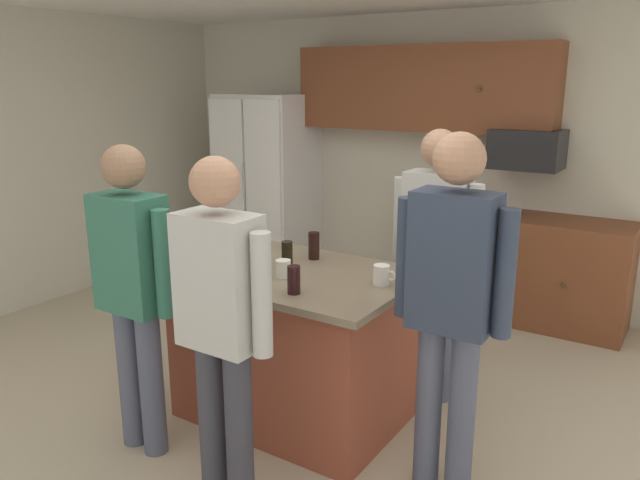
% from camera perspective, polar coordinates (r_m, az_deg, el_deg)
% --- Properties ---
extents(floor, '(7.04, 7.04, 0.00)m').
position_cam_1_polar(floor, '(3.85, -2.54, -16.72)').
color(floor, '#B7A88E').
rests_on(floor, ground).
extents(back_wall, '(6.40, 0.10, 2.60)m').
position_cam_1_polar(back_wall, '(5.84, 13.55, 7.35)').
color(back_wall, beige).
rests_on(back_wall, ground).
extents(cabinet_run_upper, '(2.40, 0.38, 0.75)m').
position_cam_1_polar(cabinet_run_upper, '(5.76, 9.38, 13.71)').
color(cabinet_run_upper, brown).
extents(cabinet_run_lower, '(1.80, 0.63, 0.90)m').
position_cam_1_polar(cabinet_run_lower, '(5.54, 17.74, -2.34)').
color(cabinet_run_lower, brown).
rests_on(cabinet_run_lower, ground).
extents(refrigerator, '(0.90, 0.76, 1.86)m').
position_cam_1_polar(refrigerator, '(6.48, -4.89, 5.10)').
color(refrigerator, white).
rests_on(refrigerator, ground).
extents(microwave_over_range, '(0.56, 0.40, 0.32)m').
position_cam_1_polar(microwave_over_range, '(5.36, 18.64, 7.99)').
color(microwave_over_range, black).
extents(kitchen_island, '(1.40, 0.96, 0.93)m').
position_cam_1_polar(kitchen_island, '(3.73, -2.54, -9.62)').
color(kitchen_island, brown).
rests_on(kitchen_island, ground).
extents(person_guest_right, '(0.57, 0.23, 1.73)m').
position_cam_1_polar(person_guest_right, '(3.84, 10.62, -0.72)').
color(person_guest_right, '#4C5166').
rests_on(person_guest_right, ground).
extents(person_guest_left, '(0.57, 0.22, 1.69)m').
position_cam_1_polar(person_guest_left, '(3.38, -16.98, -3.68)').
color(person_guest_left, '#4C5166').
rests_on(person_guest_left, ground).
extents(person_guest_by_door, '(0.57, 0.24, 1.79)m').
position_cam_1_polar(person_guest_by_door, '(2.93, 12.10, -4.88)').
color(person_guest_by_door, '#4C5166').
rests_on(person_guest_by_door, ground).
extents(person_host_foreground, '(0.57, 0.22, 1.69)m').
position_cam_1_polar(person_host_foreground, '(2.84, -9.20, -6.73)').
color(person_host_foreground, '#383842').
rests_on(person_host_foreground, ground).
extents(glass_stout_tall, '(0.07, 0.07, 0.17)m').
position_cam_1_polar(glass_stout_tall, '(3.76, -0.57, -0.54)').
color(glass_stout_tall, black).
rests_on(glass_stout_tall, kitchen_island).
extents(tumbler_amber, '(0.07, 0.07, 0.14)m').
position_cam_1_polar(tumbler_amber, '(3.66, -3.07, -1.23)').
color(tumbler_amber, black).
rests_on(tumbler_amber, kitchen_island).
extents(glass_pilsner, '(0.07, 0.07, 0.15)m').
position_cam_1_polar(glass_pilsner, '(3.17, -2.44, -3.71)').
color(glass_pilsner, black).
rests_on(glass_pilsner, kitchen_island).
extents(mug_ceramic_white, '(0.13, 0.09, 0.11)m').
position_cam_1_polar(mug_ceramic_white, '(3.32, 5.76, -3.24)').
color(mug_ceramic_white, white).
rests_on(mug_ceramic_white, kitchen_island).
extents(mug_blue_stoneware, '(0.13, 0.09, 0.10)m').
position_cam_1_polar(mug_blue_stoneware, '(3.44, -3.38, -2.67)').
color(mug_blue_stoneware, white).
rests_on(mug_blue_stoneware, kitchen_island).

